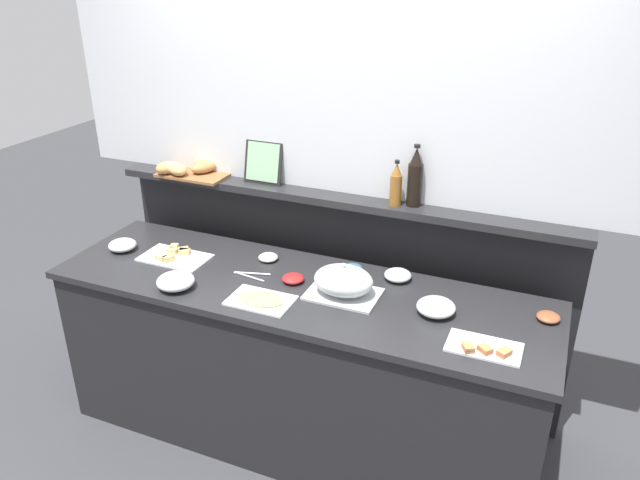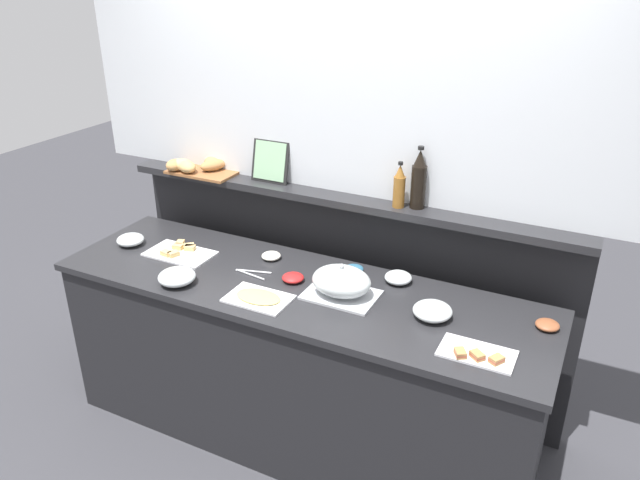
{
  "view_description": "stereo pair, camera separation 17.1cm",
  "coord_description": "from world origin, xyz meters",
  "px_view_note": "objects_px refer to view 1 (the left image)",
  "views": [
    {
      "loc": [
        1.12,
        -2.35,
        2.38
      ],
      "look_at": [
        0.08,
        0.1,
        1.14
      ],
      "focal_mm": 34.39,
      "sensor_mm": 36.0,
      "label": 1
    },
    {
      "loc": [
        1.27,
        -2.28,
        2.38
      ],
      "look_at": [
        0.08,
        0.1,
        1.14
      ],
      "focal_mm": 34.39,
      "sensor_mm": 36.0,
      "label": 2
    }
  ],
  "objects_px": {
    "serving_tongs": "(250,275)",
    "wine_bottle_dark": "(415,178)",
    "cold_cuts_platter": "(261,300)",
    "sandwich_platter_front": "(484,348)",
    "condiment_bowl_teal": "(268,257)",
    "vinegar_bottle_amber": "(396,185)",
    "glass_bowl_medium": "(436,308)",
    "bread_basket": "(187,169)",
    "condiment_bowl_dark": "(548,317)",
    "condiment_bowl_cream": "(353,268)",
    "glass_bowl_small": "(176,282)",
    "serving_cloche": "(343,282)",
    "glass_bowl_extra": "(398,276)",
    "condiment_bowl_red": "(293,278)",
    "framed_picture": "(263,162)",
    "glass_bowl_large": "(123,245)",
    "sandwich_platter_rear": "(175,256)"
  },
  "relations": [
    {
      "from": "serving_tongs",
      "to": "wine_bottle_dark",
      "type": "distance_m",
      "value": 0.95
    },
    {
      "from": "cold_cuts_platter",
      "to": "sandwich_platter_front",
      "type": "bearing_deg",
      "value": 0.78
    },
    {
      "from": "condiment_bowl_teal",
      "to": "vinegar_bottle_amber",
      "type": "distance_m",
      "value": 0.77
    },
    {
      "from": "glass_bowl_medium",
      "to": "bread_basket",
      "type": "distance_m",
      "value": 1.65
    },
    {
      "from": "cold_cuts_platter",
      "to": "wine_bottle_dark",
      "type": "xyz_separation_m",
      "value": [
        0.52,
        0.68,
        0.45
      ]
    },
    {
      "from": "condiment_bowl_dark",
      "to": "condiment_bowl_cream",
      "type": "xyz_separation_m",
      "value": [
        -0.95,
        0.1,
        -0.0
      ]
    },
    {
      "from": "glass_bowl_medium",
      "to": "condiment_bowl_dark",
      "type": "height_order",
      "value": "glass_bowl_medium"
    },
    {
      "from": "condiment_bowl_dark",
      "to": "serving_tongs",
      "type": "bearing_deg",
      "value": -174.05
    },
    {
      "from": "glass_bowl_small",
      "to": "bread_basket",
      "type": "distance_m",
      "value": 0.83
    },
    {
      "from": "serving_tongs",
      "to": "serving_cloche",
      "type": "bearing_deg",
      "value": 0.04
    },
    {
      "from": "glass_bowl_extra",
      "to": "condiment_bowl_red",
      "type": "bearing_deg",
      "value": -154.74
    },
    {
      "from": "condiment_bowl_red",
      "to": "framed_picture",
      "type": "distance_m",
      "value": 0.74
    },
    {
      "from": "sandwich_platter_front",
      "to": "serving_cloche",
      "type": "height_order",
      "value": "serving_cloche"
    },
    {
      "from": "glass_bowl_small",
      "to": "condiment_bowl_red",
      "type": "xyz_separation_m",
      "value": [
        0.5,
        0.27,
        -0.01
      ]
    },
    {
      "from": "cold_cuts_platter",
      "to": "condiment_bowl_dark",
      "type": "xyz_separation_m",
      "value": [
        1.24,
        0.35,
        0.01
      ]
    },
    {
      "from": "serving_tongs",
      "to": "vinegar_bottle_amber",
      "type": "height_order",
      "value": "vinegar_bottle_amber"
    },
    {
      "from": "wine_bottle_dark",
      "to": "glass_bowl_extra",
      "type": "bearing_deg",
      "value": -89.16
    },
    {
      "from": "glass_bowl_large",
      "to": "serving_tongs",
      "type": "distance_m",
      "value": 0.78
    },
    {
      "from": "cold_cuts_platter",
      "to": "condiment_bowl_red",
      "type": "relative_size",
      "value": 2.76
    },
    {
      "from": "glass_bowl_extra",
      "to": "condiment_bowl_teal",
      "type": "distance_m",
      "value": 0.69
    },
    {
      "from": "cold_cuts_platter",
      "to": "condiment_bowl_teal",
      "type": "xyz_separation_m",
      "value": [
        -0.16,
        0.39,
        0.01
      ]
    },
    {
      "from": "bread_basket",
      "to": "framed_picture",
      "type": "xyz_separation_m",
      "value": [
        0.46,
        0.06,
        0.08
      ]
    },
    {
      "from": "sandwich_platter_rear",
      "to": "sandwich_platter_front",
      "type": "distance_m",
      "value": 1.67
    },
    {
      "from": "condiment_bowl_dark",
      "to": "wine_bottle_dark",
      "type": "xyz_separation_m",
      "value": [
        -0.72,
        0.34,
        0.44
      ]
    },
    {
      "from": "glass_bowl_small",
      "to": "condiment_bowl_dark",
      "type": "distance_m",
      "value": 1.73
    },
    {
      "from": "sandwich_platter_rear",
      "to": "glass_bowl_large",
      "type": "bearing_deg",
      "value": -174.94
    },
    {
      "from": "condiment_bowl_cream",
      "to": "condiment_bowl_red",
      "type": "relative_size",
      "value": 0.88
    },
    {
      "from": "glass_bowl_large",
      "to": "bread_basket",
      "type": "height_order",
      "value": "bread_basket"
    },
    {
      "from": "bread_basket",
      "to": "glass_bowl_extra",
      "type": "bearing_deg",
      "value": -7.82
    },
    {
      "from": "glass_bowl_extra",
      "to": "wine_bottle_dark",
      "type": "height_order",
      "value": "wine_bottle_dark"
    },
    {
      "from": "wine_bottle_dark",
      "to": "condiment_bowl_cream",
      "type": "bearing_deg",
      "value": -135.53
    },
    {
      "from": "bread_basket",
      "to": "condiment_bowl_teal",
      "type": "bearing_deg",
      "value": -20.84
    },
    {
      "from": "serving_cloche",
      "to": "serving_tongs",
      "type": "height_order",
      "value": "serving_cloche"
    },
    {
      "from": "glass_bowl_large",
      "to": "glass_bowl_extra",
      "type": "xyz_separation_m",
      "value": [
        1.48,
        0.26,
        -0.0
      ]
    },
    {
      "from": "glass_bowl_small",
      "to": "glass_bowl_extra",
      "type": "distance_m",
      "value": 1.08
    },
    {
      "from": "serving_cloche",
      "to": "serving_tongs",
      "type": "relative_size",
      "value": 1.83
    },
    {
      "from": "condiment_bowl_red",
      "to": "condiment_bowl_dark",
      "type": "bearing_deg",
      "value": 5.79
    },
    {
      "from": "glass_bowl_large",
      "to": "glass_bowl_extra",
      "type": "relative_size",
      "value": 1.11
    },
    {
      "from": "bread_basket",
      "to": "condiment_bowl_dark",
      "type": "bearing_deg",
      "value": -7.89
    },
    {
      "from": "sandwich_platter_rear",
      "to": "glass_bowl_small",
      "type": "height_order",
      "value": "glass_bowl_small"
    },
    {
      "from": "sandwich_platter_rear",
      "to": "bread_basket",
      "type": "xyz_separation_m",
      "value": [
        -0.16,
        0.41,
        0.34
      ]
    },
    {
      "from": "cold_cuts_platter",
      "to": "glass_bowl_medium",
      "type": "height_order",
      "value": "glass_bowl_medium"
    },
    {
      "from": "sandwich_platter_rear",
      "to": "condiment_bowl_dark",
      "type": "relative_size",
      "value": 3.54
    },
    {
      "from": "cold_cuts_platter",
      "to": "glass_bowl_small",
      "type": "distance_m",
      "value": 0.44
    },
    {
      "from": "condiment_bowl_teal",
      "to": "vinegar_bottle_amber",
      "type": "height_order",
      "value": "vinegar_bottle_amber"
    },
    {
      "from": "glass_bowl_small",
      "to": "condiment_bowl_red",
      "type": "bearing_deg",
      "value": 28.9
    },
    {
      "from": "sandwich_platter_rear",
      "to": "cold_cuts_platter",
      "type": "relative_size",
      "value": 1.2
    },
    {
      "from": "glass_bowl_large",
      "to": "glass_bowl_small",
      "type": "relative_size",
      "value": 0.82
    },
    {
      "from": "condiment_bowl_teal",
      "to": "framed_picture",
      "type": "distance_m",
      "value": 0.54
    },
    {
      "from": "wine_bottle_dark",
      "to": "framed_picture",
      "type": "relative_size",
      "value": 1.33
    }
  ]
}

